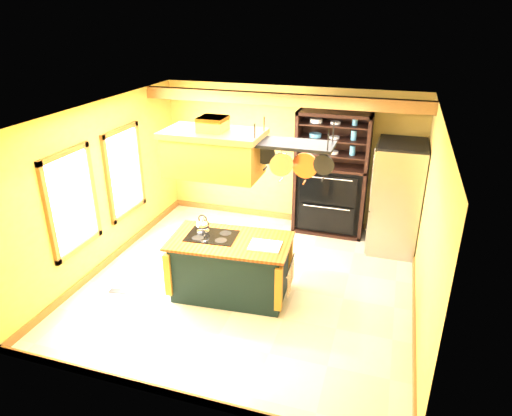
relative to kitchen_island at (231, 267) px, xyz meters
The scene contains 15 objects.
floor 0.62m from the kitchen_island, 63.96° to the left, with size 5.00×5.00×0.00m, color beige.
ceiling 2.27m from the kitchen_island, 63.96° to the left, with size 5.00×5.00×0.00m, color white.
wall_back 3.01m from the kitchen_island, 86.41° to the left, with size 5.00×0.02×2.70m, color gold.
wall_front 2.31m from the kitchen_island, 85.18° to the right, with size 5.00×0.02×2.70m, color gold.
wall_left 2.51m from the kitchen_island, behind, with size 0.02×5.00×2.70m, color gold.
wall_right 2.84m from the kitchen_island, ahead, with size 0.02×5.00×2.70m, color gold.
ceiling_beam 2.97m from the kitchen_island, 85.03° to the left, with size 5.00×0.15×0.20m, color olive.
window_near 2.51m from the kitchen_island, 169.30° to the right, with size 0.06×1.06×1.56m.
window_far 2.65m from the kitchen_island, 157.05° to the left, with size 0.06×1.06×1.56m.
kitchen_island is the anchor object (origin of this frame).
range_hood 1.78m from the kitchen_island, behind, with size 1.34×0.76×0.80m.
pot_rack 2.07m from the kitchen_island, ahead, with size 1.08×0.51×0.75m.
refrigerator 3.23m from the kitchen_island, 45.27° to the left, with size 0.83×0.98×1.92m.
hutch 2.85m from the kitchen_island, 68.01° to the left, with size 1.32×0.60×2.34m.
floor_register 1.81m from the kitchen_island, 164.10° to the right, with size 0.28×0.12×0.01m, color black.
Camera 1 is at (1.94, -5.86, 4.00)m, focal length 32.00 mm.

